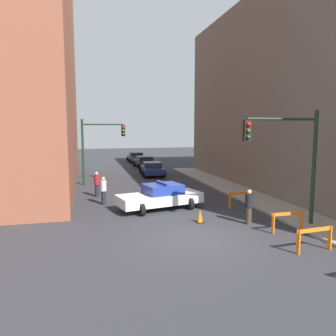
{
  "coord_description": "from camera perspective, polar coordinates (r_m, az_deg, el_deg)",
  "views": [
    {
      "loc": [
        -4.17,
        -12.27,
        4.56
      ],
      "look_at": [
        0.99,
        8.24,
        1.93
      ],
      "focal_mm": 35.0,
      "sensor_mm": 36.0,
      "label": 1
    }
  ],
  "objects": [
    {
      "name": "barrier_mid",
      "position": [
        13.38,
        24.16,
        -10.68
      ],
      "size": [
        1.6,
        0.28,
        0.9
      ],
      "rotation": [
        0.0,
        0.0,
        0.08
      ],
      "color": "orange",
      "rests_on": "ground_plane"
    },
    {
      "name": "parked_car_mid",
      "position": [
        37.41,
        -4.13,
        1.1
      ],
      "size": [
        2.43,
        4.39,
        1.31
      ],
      "rotation": [
        0.0,
        0.0,
        0.05
      ],
      "color": "black",
      "rests_on": "ground_plane"
    },
    {
      "name": "traffic_cone",
      "position": [
        15.98,
        5.57,
        -8.33
      ],
      "size": [
        0.36,
        0.36,
        0.66
      ],
      "color": "black",
      "rests_on": "ground_plane"
    },
    {
      "name": "building_right",
      "position": [
        26.93,
        27.27,
        11.54
      ],
      "size": [
        12.0,
        28.0,
        14.03
      ],
      "color": "#6B6056",
      "rests_on": "ground_plane"
    },
    {
      "name": "traffic_light_near",
      "position": [
        15.56,
        20.81,
        2.84
      ],
      "size": [
        3.64,
        0.35,
        5.2
      ],
      "color": "black",
      "rests_on": "sidewalk_right"
    },
    {
      "name": "pedestrian_sidewalk",
      "position": [
        15.99,
        13.9,
        -6.5
      ],
      "size": [
        0.5,
        0.5,
        1.66
      ],
      "rotation": [
        0.0,
        0.0,
        0.93
      ],
      "color": "#382D23",
      "rests_on": "ground_plane"
    },
    {
      "name": "barrier_corner",
      "position": [
        19.23,
        12.63,
        -4.92
      ],
      "size": [
        1.6,
        0.22,
        0.9
      ],
      "rotation": [
        0.0,
        0.0,
        0.04
      ],
      "color": "orange",
      "rests_on": "ground_plane"
    },
    {
      "name": "police_car",
      "position": [
        18.39,
        -1.32,
        -4.95
      ],
      "size": [
        5.0,
        3.01,
        1.52
      ],
      "rotation": [
        0.0,
        0.0,
        1.8
      ],
      "color": "white",
      "rests_on": "ground_plane"
    },
    {
      "name": "pedestrian_crossing",
      "position": [
        19.78,
        -11.17,
        -3.83
      ],
      "size": [
        0.44,
        0.44,
        1.66
      ],
      "rotation": [
        0.0,
        0.0,
        3.39
      ],
      "color": "black",
      "rests_on": "ground_plane"
    },
    {
      "name": "pedestrian_corner",
      "position": [
        22.08,
        -12.29,
        -2.72
      ],
      "size": [
        0.51,
        0.51,
        1.66
      ],
      "rotation": [
        0.0,
        0.0,
        5.45
      ],
      "color": "black",
      "rests_on": "ground_plane"
    },
    {
      "name": "parked_car_far",
      "position": [
        43.51,
        -5.61,
        1.93
      ],
      "size": [
        2.3,
        4.32,
        1.31
      ],
      "rotation": [
        0.0,
        0.0,
        -0.01
      ],
      "color": "#474C51",
      "rests_on": "ground_plane"
    },
    {
      "name": "barrier_back",
      "position": [
        15.33,
        20.13,
        -8.25
      ],
      "size": [
        1.6,
        0.2,
        0.9
      ],
      "rotation": [
        0.0,
        0.0,
        0.03
      ],
      "color": "orange",
      "rests_on": "ground_plane"
    },
    {
      "name": "ground_plane",
      "position": [
        13.74,
        4.48,
        -12.32
      ],
      "size": [
        120.0,
        120.0,
        0.0
      ],
      "primitive_type": "plane",
      "color": "#2D2D33"
    },
    {
      "name": "sidewalk_right",
      "position": [
        16.68,
        25.4,
        -9.26
      ],
      "size": [
        2.4,
        44.0,
        0.12
      ],
      "color": "gray",
      "rests_on": "ground_plane"
    },
    {
      "name": "parked_car_near",
      "position": [
        31.07,
        -2.77,
        -0.11
      ],
      "size": [
        2.46,
        4.41,
        1.31
      ],
      "rotation": [
        0.0,
        0.0,
        -0.07
      ],
      "color": "navy",
      "rests_on": "ground_plane"
    },
    {
      "name": "traffic_light_far",
      "position": [
        26.62,
        -12.28,
        4.42
      ],
      "size": [
        3.44,
        0.35,
        5.2
      ],
      "color": "black",
      "rests_on": "ground_plane"
    }
  ]
}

